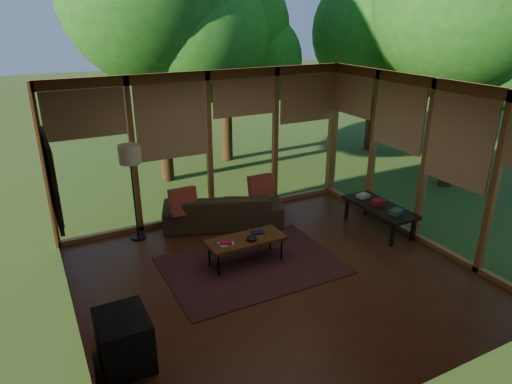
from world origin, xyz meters
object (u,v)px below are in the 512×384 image
sofa (223,209)px  side_console (379,208)px  floor_lamp (130,160)px  television (124,340)px  coffee_table (246,240)px

sofa → side_console: sofa is taller
floor_lamp → side_console: 4.34m
sofa → television: (-2.47, -3.46, 0.54)m
floor_lamp → coffee_table: floor_lamp is taller
sofa → floor_lamp: (-1.51, 0.20, 1.10)m
television → coffee_table: television is taller
side_console → coffee_table: bearing=179.7°
floor_lamp → coffee_table: size_ratio=1.38×
floor_lamp → side_console: bearing=-22.8°
side_console → sofa: bearing=148.8°
television → side_console: television is taller
coffee_table → sofa: bearing=80.4°
coffee_table → side_console: bearing=-0.3°
sofa → television: 4.29m
floor_lamp → side_console: (3.89, -1.64, -1.00)m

